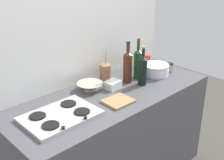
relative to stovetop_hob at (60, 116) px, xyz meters
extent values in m
cube|color=#4C4C51|center=(0.52, 0.03, -0.46)|extent=(1.80, 0.70, 0.90)
cube|color=white|center=(0.52, 0.41, 0.17)|extent=(1.90, 0.06, 2.16)
cube|color=#B2B2B7|center=(0.00, 0.00, 0.00)|extent=(0.51, 0.36, 0.02)
cylinder|color=black|center=(-0.13, -0.08, 0.02)|extent=(0.11, 0.11, 0.01)
cylinder|color=black|center=(0.13, -0.08, 0.02)|extent=(0.11, 0.11, 0.01)
cylinder|color=black|center=(-0.13, 0.08, 0.02)|extent=(0.11, 0.11, 0.01)
cylinder|color=black|center=(0.13, 0.08, 0.02)|extent=(0.11, 0.11, 0.01)
cylinder|color=black|center=(-0.09, -0.16, 0.02)|extent=(0.02, 0.02, 0.02)
cylinder|color=black|center=(0.09, -0.16, 0.02)|extent=(0.02, 0.02, 0.02)
cylinder|color=white|center=(1.09, 0.04, -0.01)|extent=(0.24, 0.24, 0.01)
cylinder|color=white|center=(1.09, 0.04, 0.00)|extent=(0.24, 0.24, 0.01)
cylinder|color=white|center=(1.09, 0.04, 0.01)|extent=(0.24, 0.24, 0.01)
cylinder|color=white|center=(1.09, 0.04, 0.03)|extent=(0.24, 0.24, 0.01)
cylinder|color=white|center=(1.09, 0.03, 0.04)|extent=(0.24, 0.24, 0.01)
cylinder|color=white|center=(1.09, 0.04, 0.05)|extent=(0.24, 0.24, 0.01)
cylinder|color=white|center=(1.09, 0.04, 0.06)|extent=(0.24, 0.24, 0.01)
cylinder|color=white|center=(1.09, 0.04, 0.07)|extent=(0.24, 0.24, 0.01)
cylinder|color=white|center=(1.09, 0.03, 0.08)|extent=(0.24, 0.24, 0.01)
cylinder|color=#472314|center=(0.78, 0.10, 0.11)|extent=(0.08, 0.08, 0.25)
cone|color=#472314|center=(0.78, 0.10, 0.25)|extent=(0.08, 0.08, 0.03)
cylinder|color=#472314|center=(0.78, 0.10, 0.30)|extent=(0.03, 0.03, 0.07)
cylinder|color=black|center=(0.78, 0.10, 0.35)|extent=(0.03, 0.03, 0.02)
cylinder|color=black|center=(0.83, -0.02, 0.10)|extent=(0.07, 0.07, 0.23)
cone|color=black|center=(0.83, -0.02, 0.23)|extent=(0.07, 0.07, 0.03)
cylinder|color=black|center=(0.83, -0.02, 0.28)|extent=(0.02, 0.02, 0.08)
cylinder|color=gold|center=(0.83, -0.02, 0.32)|extent=(0.03, 0.03, 0.02)
cylinder|color=#19471E|center=(0.92, 0.11, 0.11)|extent=(0.07, 0.07, 0.24)
cone|color=#19471E|center=(0.92, 0.11, 0.24)|extent=(0.07, 0.07, 0.03)
cylinder|color=#19471E|center=(0.92, 0.11, 0.30)|extent=(0.03, 0.03, 0.08)
cylinder|color=#B21E1E|center=(0.92, 0.11, 0.35)|extent=(0.03, 0.03, 0.02)
cylinder|color=beige|center=(0.43, 0.20, -0.01)|extent=(0.10, 0.10, 0.01)
cone|color=beige|center=(0.43, 0.20, 0.02)|extent=(0.22, 0.22, 0.05)
cube|color=white|center=(0.60, 0.10, 0.02)|extent=(0.14, 0.11, 0.06)
cylinder|color=#996B4C|center=(0.68, 0.28, 0.06)|extent=(0.10, 0.10, 0.14)
cylinder|color=#997247|center=(0.69, 0.29, 0.15)|extent=(0.04, 0.01, 0.21)
cylinder|color=#B7B7B2|center=(0.66, 0.30, 0.16)|extent=(0.05, 0.03, 0.23)
cylinder|color=#9E998C|center=(1.26, -0.01, 0.02)|extent=(0.06, 0.06, 0.07)
cylinder|color=black|center=(1.26, -0.01, 0.06)|extent=(0.06, 0.06, 0.01)
cylinder|color=#C64C2D|center=(1.26, 0.27, 0.03)|extent=(0.06, 0.06, 0.08)
cylinder|color=red|center=(1.26, 0.27, 0.08)|extent=(0.06, 0.06, 0.01)
cube|color=#9E7A4C|center=(0.45, -0.12, 0.00)|extent=(0.22, 0.19, 0.02)
camera|label=1|loc=(-0.95, -1.51, 1.02)|focal=46.61mm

